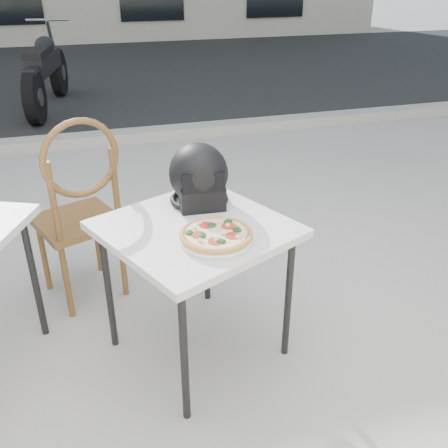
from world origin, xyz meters
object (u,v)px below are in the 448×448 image
object	(u,v)px
plate	(216,239)
pizza	(216,234)
cafe_chair_main	(80,203)
motorcycle	(46,72)
helmet	(199,178)
cafe_table_main	(196,238)

from	to	relation	value
plate	pizza	bearing A→B (deg)	94.62
pizza	cafe_chair_main	distance (m)	0.97
plate	motorcycle	size ratio (longest dim) A/B	0.18
pizza	motorcycle	size ratio (longest dim) A/B	0.19
pizza	cafe_chair_main	xyz separation A→B (m)	(-0.56, 0.78, -0.13)
pizza	cafe_chair_main	bearing A→B (deg)	125.37
plate	cafe_chair_main	xyz separation A→B (m)	(-0.56, 0.79, -0.11)
helmet	motorcycle	xyz separation A→B (m)	(-0.87, 5.10, -0.37)
plate	helmet	world-z (taller)	helmet
helmet	pizza	bearing A→B (deg)	-89.94
helmet	cafe_table_main	bearing A→B (deg)	-104.80
cafe_table_main	pizza	xyz separation A→B (m)	(0.05, -0.16, 0.10)
motorcycle	helmet	bearing A→B (deg)	-69.86
plate	motorcycle	world-z (taller)	motorcycle
cafe_table_main	motorcycle	world-z (taller)	motorcycle
pizza	motorcycle	xyz separation A→B (m)	(-0.84, 5.50, -0.27)
cafe_chair_main	pizza	bearing A→B (deg)	103.74
cafe_table_main	helmet	xyz separation A→B (m)	(0.08, 0.24, 0.20)
cafe_chair_main	motorcycle	bearing A→B (deg)	-108.22
pizza	plate	bearing A→B (deg)	-85.38
helmet	plate	bearing A→B (deg)	-89.94
helmet	motorcycle	bearing A→B (deg)	103.49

